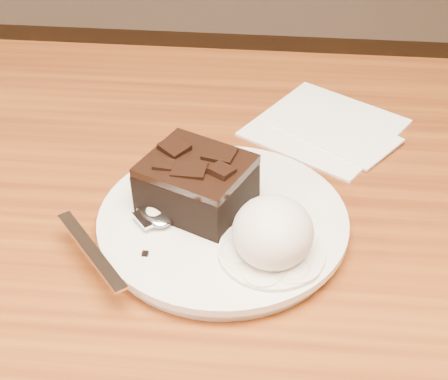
# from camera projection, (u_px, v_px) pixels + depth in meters

# --- Properties ---
(plate) EXTENTS (0.22, 0.22, 0.02)m
(plate) POSITION_uv_depth(u_px,v_px,m) (223.00, 225.00, 0.62)
(plate) COLOR white
(plate) RESTS_ON dining_table
(brownie) EXTENTS (0.11, 0.10, 0.04)m
(brownie) POSITION_uv_depth(u_px,v_px,m) (197.00, 186.00, 0.62)
(brownie) COLOR black
(brownie) RESTS_ON plate
(ice_cream_scoop) EXTENTS (0.07, 0.07, 0.06)m
(ice_cream_scoop) POSITION_uv_depth(u_px,v_px,m) (273.00, 232.00, 0.56)
(ice_cream_scoop) COLOR white
(ice_cream_scoop) RESTS_ON plate
(melt_puddle) EXTENTS (0.09, 0.09, 0.00)m
(melt_puddle) POSITION_uv_depth(u_px,v_px,m) (272.00, 252.00, 0.58)
(melt_puddle) COLOR white
(melt_puddle) RESTS_ON plate
(spoon) EXTENTS (0.13, 0.15, 0.01)m
(spoon) POSITION_uv_depth(u_px,v_px,m) (155.00, 215.00, 0.61)
(spoon) COLOR silver
(spoon) RESTS_ON plate
(napkin) EXTENTS (0.19, 0.19, 0.01)m
(napkin) POSITION_uv_depth(u_px,v_px,m) (325.00, 127.00, 0.76)
(napkin) COLOR white
(napkin) RESTS_ON dining_table
(crumb_a) EXTENTS (0.01, 0.01, 0.00)m
(crumb_a) POSITION_uv_depth(u_px,v_px,m) (272.00, 215.00, 0.61)
(crumb_a) COLOR black
(crumb_a) RESTS_ON plate
(crumb_b) EXTENTS (0.01, 0.01, 0.00)m
(crumb_b) POSITION_uv_depth(u_px,v_px,m) (145.00, 254.00, 0.58)
(crumb_b) COLOR black
(crumb_b) RESTS_ON plate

